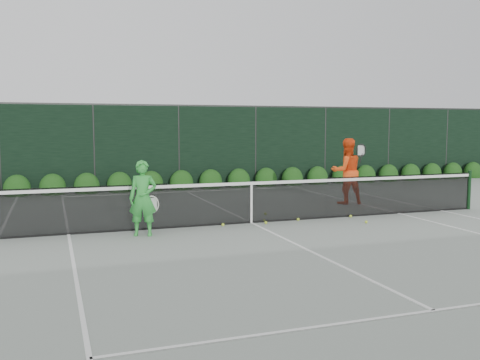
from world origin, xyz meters
name	(u,v)px	position (x,y,z in m)	size (l,w,h in m)	color
ground	(251,223)	(0.00, 0.00, 0.00)	(80.00, 80.00, 0.00)	gray
tennis_net	(250,201)	(-0.02, 0.00, 0.53)	(12.90, 0.10, 1.07)	#113316
player_woman	(143,198)	(-2.64, -0.60, 0.79)	(0.68, 0.53, 1.58)	green
player_man	(347,171)	(3.75, 2.02, 0.96)	(1.01, 0.83, 1.92)	#FF4E15
court_lines	(251,223)	(0.00, 0.00, 0.01)	(11.03, 23.83, 0.01)	white
windscreen_fence	(303,167)	(0.00, -2.71, 1.51)	(32.00, 21.07, 3.06)	black
hedge_row	(181,183)	(0.00, 7.15, 0.23)	(31.66, 0.65, 0.94)	#153B10
tennis_balls	(291,220)	(0.99, -0.08, 0.03)	(3.44, 1.96, 0.07)	#C2DC31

